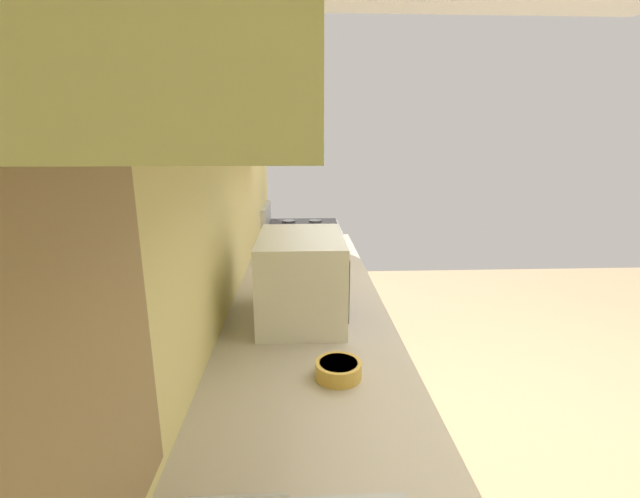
# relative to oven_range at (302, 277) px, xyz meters

# --- Properties ---
(ground_plane) EXTENTS (6.40, 6.40, 0.00)m
(ground_plane) POSITION_rel_oven_range_xyz_m (-1.61, -1.22, -0.46)
(ground_plane) COLOR tan
(wall_back) EXTENTS (4.12, 0.12, 2.58)m
(wall_back) POSITION_rel_oven_range_xyz_m (-1.61, 0.37, 0.83)
(wall_back) COLOR #E5D481
(wall_back) RESTS_ON ground_plane
(counter_run) EXTENTS (3.32, 0.67, 0.89)m
(counter_run) POSITION_rel_oven_range_xyz_m (-1.95, -0.01, -0.02)
(counter_run) COLOR beige
(counter_run) RESTS_ON ground_plane
(upper_cabinets) EXTENTS (2.44, 0.31, 0.66)m
(upper_cabinets) POSITION_rel_oven_range_xyz_m (-1.95, 0.15, 1.43)
(upper_cabinets) COLOR beige
(window_back_wall) EXTENTS (0.58, 0.02, 0.59)m
(window_back_wall) POSITION_rel_oven_range_xyz_m (-2.93, 0.30, 0.79)
(window_back_wall) COLOR #997A4C
(oven_range) EXTENTS (0.59, 0.63, 1.07)m
(oven_range) POSITION_rel_oven_range_xyz_m (0.00, 0.00, 0.00)
(oven_range) COLOR #B7BABF
(oven_range) RESTS_ON ground_plane
(microwave) EXTENTS (0.47, 0.33, 0.33)m
(microwave) POSITION_rel_oven_range_xyz_m (-1.80, 0.01, 0.59)
(microwave) COLOR white
(microwave) RESTS_ON counter_run
(bowl) EXTENTS (0.14, 0.14, 0.05)m
(bowl) POSITION_rel_oven_range_xyz_m (-2.25, -0.10, 0.46)
(bowl) COLOR gold
(bowl) RESTS_ON counter_run
(kettle) EXTENTS (0.21, 0.16, 0.18)m
(kettle) POSITION_rel_oven_range_xyz_m (-0.83, -0.10, 0.51)
(kettle) COLOR red
(kettle) RESTS_ON counter_run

